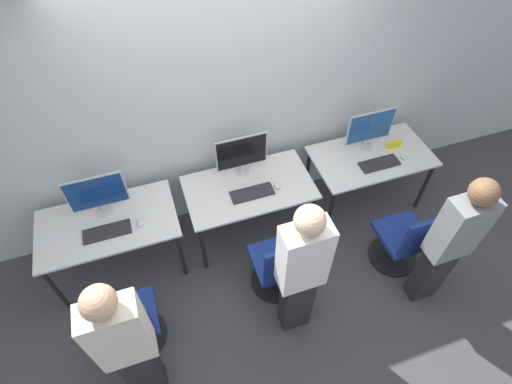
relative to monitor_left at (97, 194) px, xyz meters
name	(u,v)px	position (x,y,z in m)	size (l,w,h in m)	color
ground_plane	(260,255)	(1.33, -0.49, -0.95)	(20.00, 20.00, 0.00)	#3D3D42
wall_back	(232,99)	(1.33, 0.33, 0.45)	(12.00, 0.05, 2.80)	#B7BCC1
desk_left	(109,228)	(0.00, -0.14, -0.31)	(1.22, 0.69, 0.71)	silver
monitor_left	(97,194)	(0.00, 0.00, 0.00)	(0.50, 0.15, 0.44)	#B2B2B7
keyboard_left	(107,232)	(0.00, -0.25, -0.23)	(0.41, 0.15, 0.02)	#262628
mouse_left	(140,223)	(0.28, -0.25, -0.22)	(0.06, 0.09, 0.03)	silver
office_chair_left	(132,326)	(0.03, -0.99, -0.60)	(0.48, 0.48, 0.87)	black
person_left	(127,344)	(0.07, -1.36, -0.07)	(0.36, 0.21, 1.62)	#232328
desk_center	(249,192)	(1.33, -0.14, -0.31)	(1.22, 0.69, 0.71)	silver
monitor_center	(242,154)	(1.33, 0.07, 0.00)	(0.50, 0.15, 0.44)	#B2B2B7
keyboard_center	(252,193)	(1.33, -0.24, -0.23)	(0.41, 0.15, 0.02)	#262628
mouse_center	(277,186)	(1.59, -0.23, -0.22)	(0.06, 0.09, 0.03)	silver
office_chair_center	(279,268)	(1.37, -0.87, -0.60)	(0.48, 0.48, 0.87)	black
person_center	(301,271)	(1.39, -1.23, -0.05)	(0.36, 0.22, 1.64)	#232328
desk_right	(371,160)	(2.66, -0.14, -0.31)	(1.22, 0.69, 0.71)	silver
monitor_right	(370,128)	(2.66, 0.01, 0.00)	(0.50, 0.15, 0.44)	#B2B2B7
keyboard_right	(379,164)	(2.66, -0.28, -0.23)	(0.41, 0.15, 0.02)	#262628
mouse_right	(404,156)	(2.94, -0.27, -0.22)	(0.06, 0.09, 0.03)	silver
office_chair_right	(404,242)	(2.61, -0.99, -0.60)	(0.48, 0.48, 0.87)	black
person_right	(451,242)	(2.65, -1.36, -0.09)	(0.36, 0.21, 1.58)	#232328
placard_right	(394,144)	(2.93, -0.11, -0.20)	(0.16, 0.03, 0.08)	yellow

